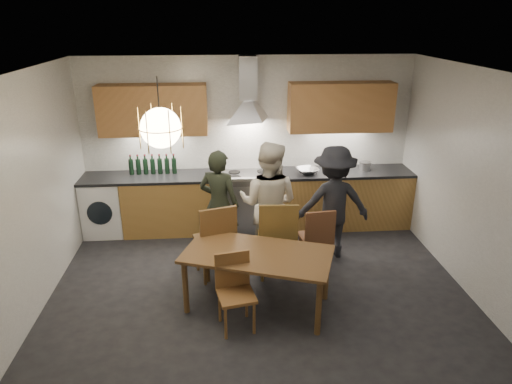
{
  "coord_description": "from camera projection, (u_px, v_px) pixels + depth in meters",
  "views": [
    {
      "loc": [
        -0.41,
        -4.56,
        3.14
      ],
      "look_at": [
        -0.02,
        0.4,
        1.2
      ],
      "focal_mm": 32.0,
      "sensor_mm": 36.0,
      "label": 1
    }
  ],
  "objects": [
    {
      "name": "ground",
      "position": [
        260.0,
        298.0,
        5.41
      ],
      "size": [
        5.0,
        5.0,
        0.0
      ],
      "primitive_type": "plane",
      "color": "black",
      "rests_on": "ground"
    },
    {
      "name": "room_shell",
      "position": [
        261.0,
        161.0,
        4.79
      ],
      "size": [
        5.02,
        4.52,
        2.61
      ],
      "color": "white",
      "rests_on": "ground"
    },
    {
      "name": "counter_run",
      "position": [
        251.0,
        201.0,
        7.06
      ],
      "size": [
        5.0,
        0.62,
        0.9
      ],
      "color": "#B78946",
      "rests_on": "ground"
    },
    {
      "name": "range_stove",
      "position": [
        249.0,
        201.0,
        7.05
      ],
      "size": [
        0.9,
        0.6,
        0.92
      ],
      "color": "silver",
      "rests_on": "ground"
    },
    {
      "name": "wall_fixtures",
      "position": [
        248.0,
        108.0,
        6.64
      ],
      "size": [
        4.3,
        0.54,
        1.1
      ],
      "color": "#C08449",
      "rests_on": "ground"
    },
    {
      "name": "pendant_lamp",
      "position": [
        161.0,
        128.0,
        4.48
      ],
      "size": [
        0.43,
        0.43,
        0.7
      ],
      "color": "black",
      "rests_on": "ground"
    },
    {
      "name": "dining_table",
      "position": [
        258.0,
        259.0,
        5.06
      ],
      "size": [
        1.8,
        1.3,
        0.68
      ],
      "rotation": [
        0.0,
        0.0,
        -0.34
      ],
      "color": "brown",
      "rests_on": "ground"
    },
    {
      "name": "chair_back_left",
      "position": [
        216.0,
        237.0,
        5.62
      ],
      "size": [
        0.57,
        0.57,
        1.01
      ],
      "rotation": [
        0.0,
        0.0,
        3.43
      ],
      "color": "brown",
      "rests_on": "ground"
    },
    {
      "name": "chair_back_mid",
      "position": [
        278.0,
        235.0,
        5.64
      ],
      "size": [
        0.49,
        0.49,
        1.05
      ],
      "rotation": [
        0.0,
        0.0,
        3.1
      ],
      "color": "brown",
      "rests_on": "ground"
    },
    {
      "name": "chair_back_right",
      "position": [
        317.0,
        235.0,
        5.86
      ],
      "size": [
        0.43,
        0.43,
        0.86
      ],
      "rotation": [
        0.0,
        0.0,
        3.25
      ],
      "color": "brown",
      "rests_on": "ground"
    },
    {
      "name": "chair_front",
      "position": [
        234.0,
        286.0,
        4.81
      ],
      "size": [
        0.44,
        0.44,
        0.83
      ],
      "rotation": [
        0.0,
        0.0,
        0.2
      ],
      "color": "brown",
      "rests_on": "ground"
    },
    {
      "name": "person_left",
      "position": [
        219.0,
        205.0,
        6.12
      ],
      "size": [
        0.65,
        0.55,
        1.52
      ],
      "primitive_type": "imported",
      "rotation": [
        0.0,
        0.0,
        2.73
      ],
      "color": "black",
      "rests_on": "ground"
    },
    {
      "name": "person_mid",
      "position": [
        268.0,
        204.0,
        5.96
      ],
      "size": [
        0.99,
        0.89,
        1.67
      ],
      "primitive_type": "imported",
      "rotation": [
        0.0,
        0.0,
        2.76
      ],
      "color": "beige",
      "rests_on": "ground"
    },
    {
      "name": "person_right",
      "position": [
        333.0,
        203.0,
        6.13
      ],
      "size": [
        1.02,
        0.59,
        1.56
      ],
      "primitive_type": "imported",
      "rotation": [
        0.0,
        0.0,
        3.15
      ],
      "color": "black",
      "rests_on": "ground"
    },
    {
      "name": "mixing_bowl",
      "position": [
        307.0,
        171.0,
        6.88
      ],
      "size": [
        0.4,
        0.4,
        0.08
      ],
      "primitive_type": "imported",
      "rotation": [
        0.0,
        0.0,
        0.26
      ],
      "color": "#ACACB0",
      "rests_on": "counter_run"
    },
    {
      "name": "stock_pot",
      "position": [
        365.0,
        166.0,
        7.03
      ],
      "size": [
        0.2,
        0.2,
        0.12
      ],
      "primitive_type": "cylinder",
      "rotation": [
        0.0,
        0.0,
        0.16
      ],
      "color": "#AEAEB1",
      "rests_on": "counter_run"
    },
    {
      "name": "wine_bottles",
      "position": [
        153.0,
        164.0,
        6.82
      ],
      "size": [
        0.71,
        0.07,
        0.3
      ],
      "color": "black",
      "rests_on": "counter_run"
    }
  ]
}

